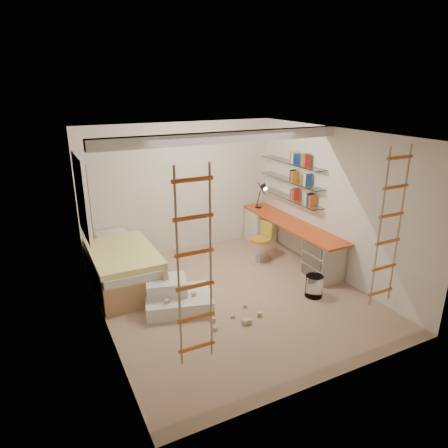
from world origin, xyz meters
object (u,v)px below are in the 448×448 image
desk (289,239)px  bed (123,266)px  play_platform (175,296)px  swivel_chair (261,247)px

desk → bed: bearing=173.5°
desk → play_platform: 2.78m
desk → bed: size_ratio=1.40×
play_platform → swivel_chair: bearing=22.6°
desk → bed: (-3.20, 0.36, -0.07)m
swivel_chair → play_platform: 2.26m
desk → swivel_chair: (-0.58, 0.11, -0.12)m
bed → swivel_chair: size_ratio=2.58×
bed → swivel_chair: (2.62, -0.25, -0.04)m
desk → play_platform: desk is taller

